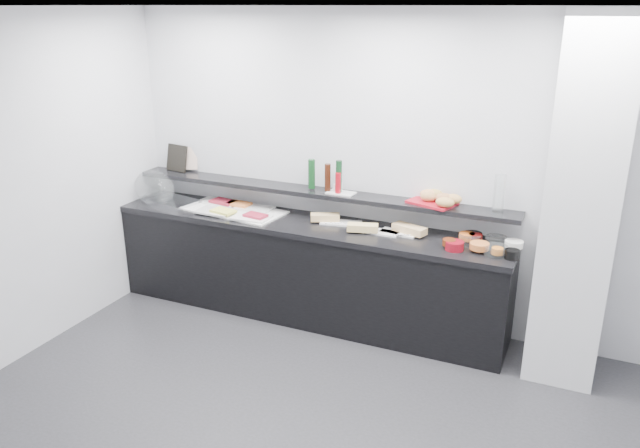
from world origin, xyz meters
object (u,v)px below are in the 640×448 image
at_px(bread_tray, 432,203).
at_px(carafe, 499,193).
at_px(condiment_tray, 341,193).
at_px(cloche_base, 174,202).
at_px(sandwich_plate_mid, 380,232).
at_px(framed_print, 177,158).

bearing_deg(bread_tray, carafe, 18.91).
bearing_deg(bread_tray, condiment_tray, -159.82).
height_order(cloche_base, bread_tray, bread_tray).
xyz_separation_m(cloche_base, sandwich_plate_mid, (2.07, 0.04, -0.01)).
xyz_separation_m(condiment_tray, bread_tray, (0.80, 0.04, 0.00)).
bearing_deg(sandwich_plate_mid, bread_tray, 26.29).
relative_size(cloche_base, condiment_tray, 1.88).
bearing_deg(framed_print, bread_tray, 9.12).
bearing_deg(bread_tray, cloche_base, -157.11).
distance_m(framed_print, carafe, 3.10).
bearing_deg(cloche_base, condiment_tray, 18.59).
bearing_deg(condiment_tray, carafe, 5.08).
xyz_separation_m(sandwich_plate_mid, carafe, (0.91, 0.20, 0.39)).
relative_size(framed_print, carafe, 0.87).
relative_size(sandwich_plate_mid, framed_print, 1.26).
relative_size(cloche_base, framed_print, 1.74).
bearing_deg(condiment_tray, bread_tray, 5.59).
distance_m(cloche_base, sandwich_plate_mid, 2.07).
relative_size(cloche_base, bread_tray, 1.23).
distance_m(cloche_base, carafe, 3.01).
height_order(bread_tray, carafe, carafe).
relative_size(condiment_tray, carafe, 0.80).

